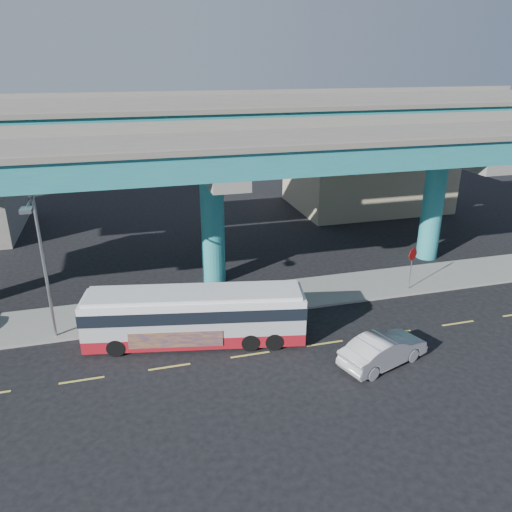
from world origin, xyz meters
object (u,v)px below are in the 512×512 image
object	(u,v)px
sedan	(383,350)
street_lamp	(40,250)
transit_bus	(195,315)
stop_sign	(412,259)

from	to	relation	value
sedan	street_lamp	size ratio (longest dim) A/B	0.64
transit_bus	stop_sign	world-z (taller)	stop_sign
transit_bus	street_lamp	bearing A→B (deg)	177.20
transit_bus	stop_sign	distance (m)	14.21
street_lamp	stop_sign	size ratio (longest dim) A/B	2.80
transit_bus	stop_sign	size ratio (longest dim) A/B	4.15
sedan	stop_sign	bearing A→B (deg)	-57.67
street_lamp	stop_sign	xyz separation A→B (m)	(21.08, 0.74, -3.01)
transit_bus	street_lamp	xyz separation A→B (m)	(-7.10, 1.77, 3.59)
sedan	street_lamp	bearing A→B (deg)	49.85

